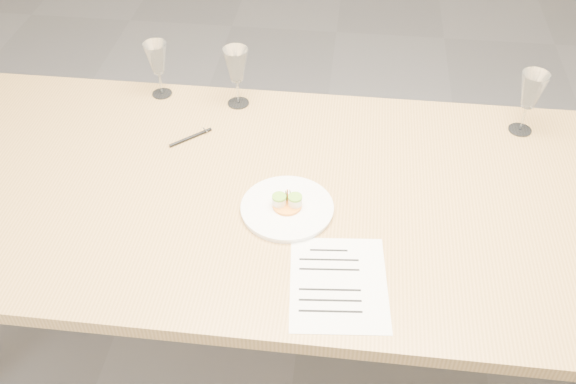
# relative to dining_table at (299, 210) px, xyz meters

# --- Properties ---
(ground) EXTENTS (7.00, 7.00, 0.00)m
(ground) POSITION_rel_dining_table_xyz_m (0.00, 0.00, -0.68)
(ground) COLOR slate
(ground) RESTS_ON ground
(dining_table) EXTENTS (2.40, 1.00, 0.75)m
(dining_table) POSITION_rel_dining_table_xyz_m (0.00, 0.00, 0.00)
(dining_table) COLOR tan
(dining_table) RESTS_ON ground
(dinner_plate) EXTENTS (0.25, 0.25, 0.07)m
(dinner_plate) POSITION_rel_dining_table_xyz_m (-0.03, -0.08, 0.08)
(dinner_plate) COLOR white
(dinner_plate) RESTS_ON dining_table
(recipe_sheet) EXTENTS (0.26, 0.32, 0.00)m
(recipe_sheet) POSITION_rel_dining_table_xyz_m (0.13, -0.32, 0.07)
(recipe_sheet) COLOR white
(recipe_sheet) RESTS_ON dining_table
(ballpoint_pen) EXTENTS (0.11, 0.11, 0.01)m
(ballpoint_pen) POSITION_rel_dining_table_xyz_m (-0.36, 0.21, 0.07)
(ballpoint_pen) COLOR black
(ballpoint_pen) RESTS_ON dining_table
(wine_glass_0) EXTENTS (0.08, 0.08, 0.19)m
(wine_glass_0) POSITION_rel_dining_table_xyz_m (-0.51, 0.44, 0.20)
(wine_glass_0) COLOR white
(wine_glass_0) RESTS_ON dining_table
(wine_glass_1) EXTENTS (0.08, 0.08, 0.20)m
(wine_glass_1) POSITION_rel_dining_table_xyz_m (-0.25, 0.41, 0.21)
(wine_glass_1) COLOR white
(wine_glass_1) RESTS_ON dining_table
(wine_glass_2) EXTENTS (0.08, 0.08, 0.21)m
(wine_glass_2) POSITION_rel_dining_table_xyz_m (0.66, 0.37, 0.21)
(wine_glass_2) COLOR white
(wine_glass_2) RESTS_ON dining_table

